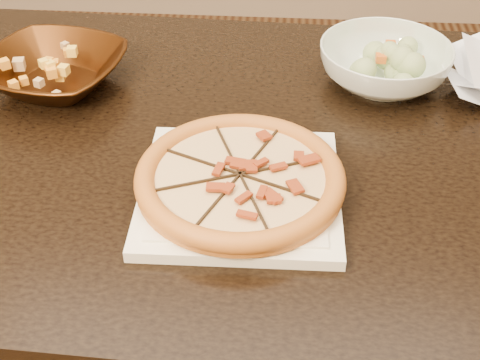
{
  "coord_description": "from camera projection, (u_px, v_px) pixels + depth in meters",
  "views": [
    {
      "loc": [
        0.12,
        -0.94,
        1.39
      ],
      "look_at": [
        0.07,
        -0.19,
        0.78
      ],
      "focal_mm": 50.0,
      "sensor_mm": 36.0,
      "label": 1
    }
  ],
  "objects": [
    {
      "name": "plate",
      "position": [
        240.0,
        190.0,
        0.98
      ],
      "size": [
        0.29,
        0.29,
        0.02
      ],
      "color": "white",
      "rests_on": "dining_table"
    },
    {
      "name": "mixed_dish",
      "position": [
        50.0,
        49.0,
        1.18
      ],
      "size": [
        0.13,
        0.11,
        0.03
      ],
      "color": "tan",
      "rests_on": "bronze_bowl"
    },
    {
      "name": "pizza",
      "position": [
        240.0,
        178.0,
        0.96
      ],
      "size": [
        0.31,
        0.31,
        0.03
      ],
      "color": "#B85E28",
      "rests_on": "plate"
    },
    {
      "name": "salad",
      "position": [
        388.0,
        37.0,
        1.18
      ],
      "size": [
        0.12,
        0.11,
        0.04
      ],
      "color": "#B0BD81",
      "rests_on": "salad_bowl"
    },
    {
      "name": "salad_bowl",
      "position": [
        384.0,
        65.0,
        1.21
      ],
      "size": [
        0.3,
        0.3,
        0.07
      ],
      "primitive_type": "imported",
      "rotation": [
        0.0,
        0.0,
        -0.32
      ],
      "color": "white",
      "rests_on": "dining_table"
    },
    {
      "name": "bronze_bowl",
      "position": [
        54.0,
        71.0,
        1.21
      ],
      "size": [
        0.3,
        0.3,
        0.06
      ],
      "primitive_type": "imported",
      "rotation": [
        0.0,
        0.0,
        -0.23
      ],
      "color": "#3D1F0B",
      "rests_on": "dining_table"
    },
    {
      "name": "dining_table",
      "position": [
        174.0,
        185.0,
        1.17
      ],
      "size": [
        1.4,
        0.93,
        0.75
      ],
      "color": "black",
      "rests_on": "floor"
    }
  ]
}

